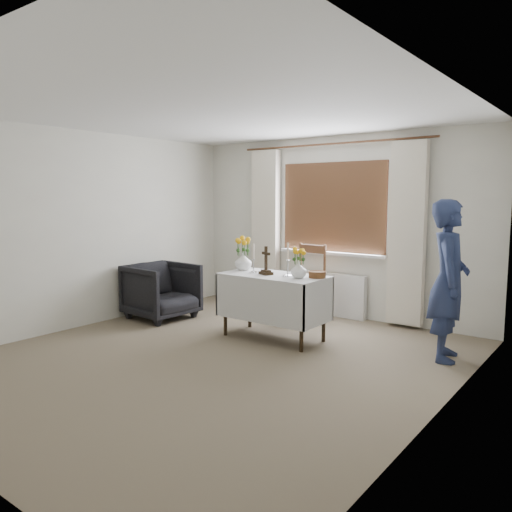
{
  "coord_description": "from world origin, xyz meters",
  "views": [
    {
      "loc": [
        3.36,
        -3.72,
        1.67
      ],
      "look_at": [
        -0.05,
        0.78,
        0.99
      ],
      "focal_mm": 35.0,
      "sensor_mm": 36.0,
      "label": 1
    }
  ],
  "objects_px": {
    "armchair": "(162,291)",
    "wooden_chair": "(303,283)",
    "wooden_cross": "(266,260)",
    "flower_vase_left": "(243,261)",
    "flower_vase_right": "(299,270)",
    "altar_table": "(273,307)",
    "person": "(449,280)"
  },
  "relations": [
    {
      "from": "altar_table",
      "to": "wooden_cross",
      "type": "height_order",
      "value": "wooden_cross"
    },
    {
      "from": "person",
      "to": "flower_vase_right",
      "type": "relative_size",
      "value": 8.85
    },
    {
      "from": "altar_table",
      "to": "wooden_cross",
      "type": "xyz_separation_m",
      "value": [
        -0.08,
        -0.04,
        0.55
      ]
    },
    {
      "from": "wooden_chair",
      "to": "person",
      "type": "distance_m",
      "value": 2.11
    },
    {
      "from": "altar_table",
      "to": "flower_vase_left",
      "type": "xyz_separation_m",
      "value": [
        -0.51,
        0.07,
        0.49
      ]
    },
    {
      "from": "flower_vase_right",
      "to": "armchair",
      "type": "bearing_deg",
      "value": -177.33
    },
    {
      "from": "wooden_chair",
      "to": "person",
      "type": "bearing_deg",
      "value": -7.97
    },
    {
      "from": "altar_table",
      "to": "flower_vase_left",
      "type": "distance_m",
      "value": 0.71
    },
    {
      "from": "flower_vase_left",
      "to": "flower_vase_right",
      "type": "height_order",
      "value": "flower_vase_left"
    },
    {
      "from": "altar_table",
      "to": "armchair",
      "type": "distance_m",
      "value": 1.8
    },
    {
      "from": "wooden_chair",
      "to": "flower_vase_left",
      "type": "bearing_deg",
      "value": -104.8
    },
    {
      "from": "wooden_chair",
      "to": "armchair",
      "type": "distance_m",
      "value": 1.94
    },
    {
      "from": "wooden_cross",
      "to": "flower_vase_left",
      "type": "distance_m",
      "value": 0.44
    },
    {
      "from": "altar_table",
      "to": "armchair",
      "type": "xyz_separation_m",
      "value": [
        -1.79,
        -0.12,
        0.0
      ]
    },
    {
      "from": "flower_vase_left",
      "to": "altar_table",
      "type": "bearing_deg",
      "value": -7.56
    },
    {
      "from": "altar_table",
      "to": "wooden_chair",
      "type": "height_order",
      "value": "wooden_chair"
    },
    {
      "from": "altar_table",
      "to": "flower_vase_left",
      "type": "relative_size",
      "value": 5.7
    },
    {
      "from": "person",
      "to": "armchair",
      "type": "bearing_deg",
      "value": 83.79
    },
    {
      "from": "flower_vase_right",
      "to": "altar_table",
      "type": "bearing_deg",
      "value": 176.58
    },
    {
      "from": "armchair",
      "to": "flower_vase_left",
      "type": "distance_m",
      "value": 1.39
    },
    {
      "from": "person",
      "to": "flower_vase_right",
      "type": "distance_m",
      "value": 1.57
    },
    {
      "from": "wooden_chair",
      "to": "flower_vase_left",
      "type": "distance_m",
      "value": 1.01
    },
    {
      "from": "altar_table",
      "to": "wooden_chair",
      "type": "xyz_separation_m",
      "value": [
        -0.18,
        0.95,
        0.13
      ]
    },
    {
      "from": "armchair",
      "to": "wooden_chair",
      "type": "bearing_deg",
      "value": -53.26
    },
    {
      "from": "armchair",
      "to": "wooden_cross",
      "type": "height_order",
      "value": "wooden_cross"
    },
    {
      "from": "wooden_cross",
      "to": "flower_vase_left",
      "type": "bearing_deg",
      "value": -173.17
    },
    {
      "from": "person",
      "to": "wooden_cross",
      "type": "relative_size",
      "value": 4.96
    },
    {
      "from": "altar_table",
      "to": "wooden_chair",
      "type": "relative_size",
      "value": 1.21
    },
    {
      "from": "altar_table",
      "to": "wooden_chair",
      "type": "distance_m",
      "value": 0.97
    },
    {
      "from": "flower_vase_left",
      "to": "person",
      "type": "bearing_deg",
      "value": 9.6
    },
    {
      "from": "altar_table",
      "to": "person",
      "type": "distance_m",
      "value": 1.96
    },
    {
      "from": "armchair",
      "to": "flower_vase_right",
      "type": "bearing_deg",
      "value": -84.19
    }
  ]
}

